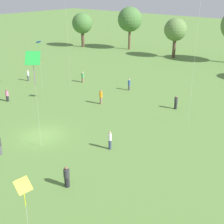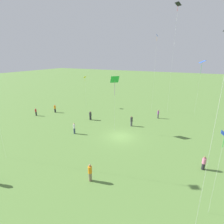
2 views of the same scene
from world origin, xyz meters
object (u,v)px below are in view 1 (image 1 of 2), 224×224
person_9 (28,75)px  kite_2 (33,60)px  person_8 (67,177)px  kite_5 (24,194)px  person_10 (7,95)px  person_3 (101,97)px  person_2 (83,77)px  kite_3 (39,44)px  person_11 (129,85)px  person_4 (110,140)px  person_5 (176,102)px

person_9 → kite_2: (18.78, -12.38, 7.47)m
person_8 → kite_5: 11.47m
person_8 → person_10: bearing=-165.5°
person_3 → person_8: size_ratio=1.08×
kite_2 → person_9: bearing=152.2°
person_9 → person_10: size_ratio=1.07×
person_2 → kite_3: (-2.11, -6.25, 5.72)m
person_11 → person_8: bearing=146.5°
person_9 → person_11: size_ratio=1.02×
kite_2 → person_11: bearing=106.6°
person_8 → kite_2: kite_2 is taller
person_8 → person_3: bearing=158.9°
person_4 → kite_3: (-19.00, 7.28, 5.61)m
person_11 → kite_3: (-10.00, -7.74, 5.69)m
person_3 → kite_2: 14.54m
person_2 → person_4: bearing=-8.9°
kite_3 → kite_5: size_ratio=0.95×
person_11 → kite_2: (3.67, -18.85, 7.50)m
person_4 → person_5: (-0.23, 12.89, -0.08)m
person_5 → kite_3: size_ratio=0.24×
person_8 → kite_5: bearing=-14.7°
person_5 → kite_3: kite_3 is taller
person_2 → person_5: bearing=27.7°
person_11 → person_10: bearing=86.4°
person_11 → kite_3: bearing=68.9°
person_3 → person_8: bearing=22.0°
kite_2 → kite_5: (12.78, -10.29, -1.56)m
person_3 → person_11: bearing=173.4°
person_2 → person_10: 12.47m
person_8 → person_9: 29.48m
person_2 → kite_3: size_ratio=0.24×
kite_3 → person_10: bearing=57.2°
person_3 → kite_3: (-10.54, -1.00, 5.59)m
person_9 → kite_2: bearing=-72.0°
person_4 → kite_5: bearing=-91.8°
person_2 → kite_2: (11.56, -17.36, 7.54)m
person_5 → kite_5: 28.71m
person_8 → person_2: bearing=167.9°
person_8 → person_11: (-10.21, 21.57, -0.00)m
person_4 → person_2: bearing=111.7°
person_3 → person_9: bearing=-102.1°
person_2 → kite_5: 37.32m
person_5 → person_8: size_ratio=0.98×
person_3 → person_11: person_3 is taller
person_10 → kite_3: size_ratio=0.23×
person_10 → kite_2: kite_2 is taller
person_2 → person_10: (-1.71, -12.35, -0.02)m
person_3 → kite_2: bearing=3.4°
kite_2 → person_8: bearing=-16.9°
person_9 → kite_2: 23.71m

